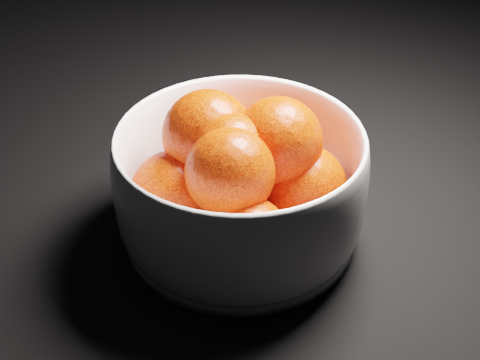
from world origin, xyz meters
TOP-DOWN VIEW (x-y plane):
  - bowl at (0.25, -0.25)m, footprint 0.24×0.24m
  - orange_pile at (0.25, -0.25)m, footprint 0.19×0.20m

SIDE VIEW (x-z plane):
  - bowl at x=0.25m, z-range 0.00..0.12m
  - orange_pile at x=0.25m, z-range 0.01..0.14m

